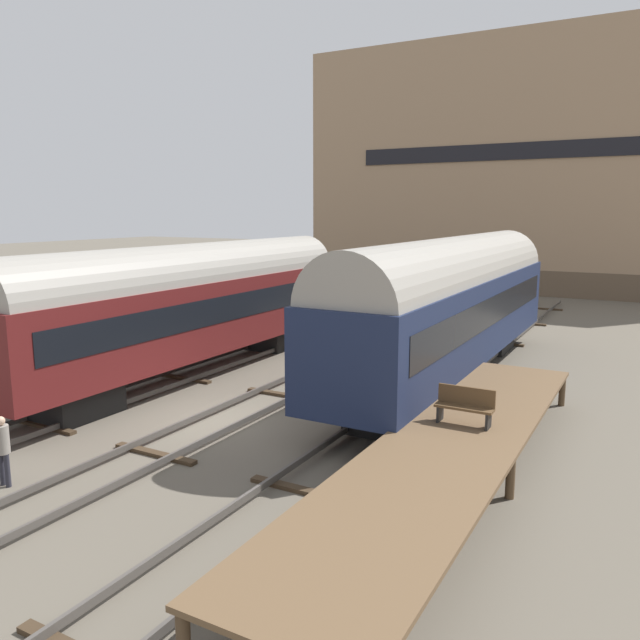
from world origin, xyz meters
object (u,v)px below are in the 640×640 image
Objects in this scene: train_car_navy at (451,300)px; train_car_maroon at (193,301)px; bench at (465,405)px; person_worker at (2,445)px.

train_car_maroon is at bearing -155.76° from train_car_navy.
person_worker is at bearing -145.04° from bench.
train_car_maroon is 10.37× the size of person_worker.
train_car_maroon reaches higher than person_worker.
bench is (11.48, -3.60, -1.28)m from train_car_maroon.
train_car_navy reaches higher than bench.
person_worker is at bearing -74.80° from train_car_maroon.
train_car_navy is at bearing 109.97° from bench.
train_car_navy is 12.76× the size of bench.
bench is at bearing 34.96° from person_worker.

